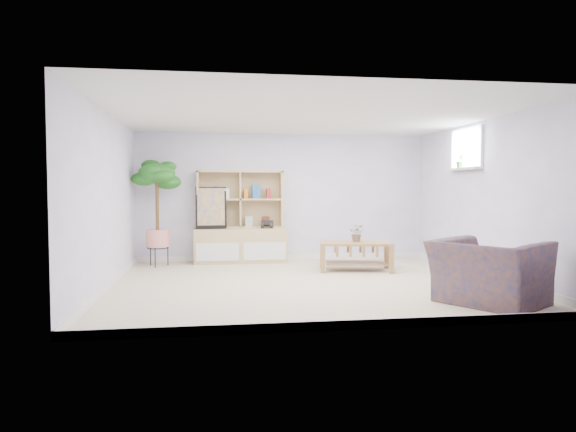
{
  "coord_description": "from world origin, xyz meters",
  "views": [
    {
      "loc": [
        -1.32,
        -7.21,
        1.35
      ],
      "look_at": [
        -0.22,
        0.39,
        0.95
      ],
      "focal_mm": 32.0,
      "sensor_mm": 36.0,
      "label": 1
    }
  ],
  "objects": [
    {
      "name": "walls",
      "position": [
        0.0,
        0.0,
        1.2
      ],
      "size": [
        5.51,
        5.01,
        2.4
      ],
      "color": "silver",
      "rests_on": "floor"
    },
    {
      "name": "floor",
      "position": [
        0.0,
        0.0,
        0.0
      ],
      "size": [
        5.5,
        5.0,
        0.01
      ],
      "primitive_type": "cube",
      "color": "beige",
      "rests_on": "ground"
    },
    {
      "name": "toy_truck",
      "position": [
        -0.35,
        2.18,
        0.72
      ],
      "size": [
        0.34,
        0.26,
        0.16
      ],
      "primitive_type": null,
      "rotation": [
        0.0,
        0.0,
        -0.16
      ],
      "color": "black",
      "rests_on": "storage_unit"
    },
    {
      "name": "armchair",
      "position": [
        1.87,
        -1.65,
        0.43
      ],
      "size": [
        1.48,
        1.52,
        0.86
      ],
      "primitive_type": "imported",
      "rotation": [
        0.0,
        0.0,
        2.15
      ],
      "color": "navy",
      "rests_on": "floor"
    },
    {
      "name": "window",
      "position": [
        2.73,
        0.6,
        2.0
      ],
      "size": [
        0.1,
        0.98,
        0.68
      ],
      "primitive_type": null,
      "color": "#C4DFFF",
      "rests_on": "walls"
    },
    {
      "name": "sill_plant",
      "position": [
        2.67,
        0.71,
        1.81
      ],
      "size": [
        0.14,
        0.12,
        0.23
      ],
      "primitive_type": "imported",
      "rotation": [
        0.0,
        0.0,
        -0.17
      ],
      "color": "#23591A",
      "rests_on": "window_sill"
    },
    {
      "name": "storage_unit",
      "position": [
        -0.84,
        2.24,
        0.85
      ],
      "size": [
        1.69,
        0.57,
        1.69
      ],
      "primitive_type": null,
      "color": "tan",
      "rests_on": "floor"
    },
    {
      "name": "coffee_table",
      "position": [
        1.0,
        1.0,
        0.24
      ],
      "size": [
        1.27,
        0.85,
        0.48
      ],
      "primitive_type": null,
      "rotation": [
        0.0,
        0.0,
        -0.19
      ],
      "color": "#9B7C4C",
      "rests_on": "floor"
    },
    {
      "name": "baseboard",
      "position": [
        0.0,
        0.0,
        0.05
      ],
      "size": [
        5.5,
        5.0,
        0.1
      ],
      "primitive_type": null,
      "color": "white",
      "rests_on": "floor"
    },
    {
      "name": "window_sill",
      "position": [
        2.67,
        0.6,
        1.68
      ],
      "size": [
        0.14,
        1.0,
        0.04
      ],
      "primitive_type": "cube",
      "color": "white",
      "rests_on": "walls"
    },
    {
      "name": "floor_tree",
      "position": [
        -2.3,
        1.97,
        0.94
      ],
      "size": [
        0.89,
        0.89,
        1.88
      ],
      "primitive_type": null,
      "rotation": [
        0.0,
        0.0,
        0.36
      ],
      "color": "#23591A",
      "rests_on": "floor"
    },
    {
      "name": "ceiling",
      "position": [
        0.0,
        0.0,
        2.4
      ],
      "size": [
        5.5,
        5.0,
        0.01
      ],
      "primitive_type": "cube",
      "color": "silver",
      "rests_on": "walls"
    },
    {
      "name": "poster",
      "position": [
        -1.37,
        2.16,
        1.02
      ],
      "size": [
        0.56,
        0.15,
        0.76
      ],
      "primitive_type": null,
      "rotation": [
        0.0,
        0.0,
        0.04
      ],
      "color": "#FEB70E",
      "rests_on": "storage_unit"
    },
    {
      "name": "table_plant",
      "position": [
        1.03,
        1.02,
        0.62
      ],
      "size": [
        0.33,
        0.31,
        0.28
      ],
      "primitive_type": "imported",
      "rotation": [
        0.0,
        0.0,
        -0.47
      ],
      "color": "#287A2A",
      "rests_on": "coffee_table"
    }
  ]
}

